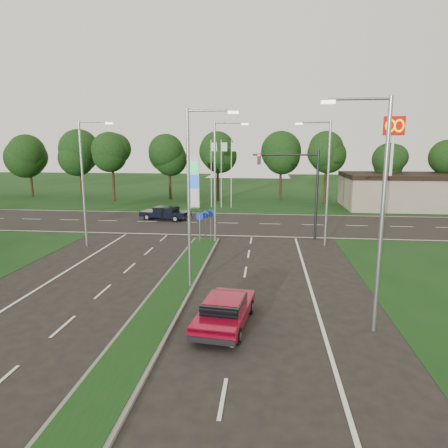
# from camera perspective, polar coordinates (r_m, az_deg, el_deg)

# --- Properties ---
(ground) EXTENTS (160.00, 160.00, 0.00)m
(ground) POSITION_cam_1_polar(r_m,az_deg,el_deg) (15.89, -12.08, -16.26)
(ground) COLOR black
(ground) RESTS_ON ground
(verge_far) EXTENTS (160.00, 50.00, 0.02)m
(verge_far) POSITION_cam_1_polar(r_m,az_deg,el_deg) (68.91, 2.27, 4.96)
(verge_far) COLOR #113311
(verge_far) RESTS_ON ground
(cross_road) EXTENTS (160.00, 12.00, 0.02)m
(cross_road) POSITION_cam_1_polar(r_m,az_deg,el_deg) (38.35, -0.91, 0.14)
(cross_road) COLOR black
(cross_road) RESTS_ON ground
(median_kerb) EXTENTS (2.00, 26.00, 0.12)m
(median_kerb) POSITION_cam_1_polar(r_m,az_deg,el_deg) (19.35, -8.35, -10.82)
(median_kerb) COLOR slate
(median_kerb) RESTS_ON ground
(commercial_building) EXTENTS (16.00, 9.00, 4.00)m
(commercial_building) POSITION_cam_1_polar(r_m,az_deg,el_deg) (52.59, 25.47, 4.23)
(commercial_building) COLOR gray
(commercial_building) RESTS_ON ground
(streetlight_median_near) EXTENTS (2.53, 0.22, 9.00)m
(streetlight_median_near) POSITION_cam_1_polar(r_m,az_deg,el_deg) (19.83, -4.51, 4.78)
(streetlight_median_near) COLOR gray
(streetlight_median_near) RESTS_ON ground
(streetlight_median_far) EXTENTS (2.53, 0.22, 9.00)m
(streetlight_median_far) POSITION_cam_1_polar(r_m,az_deg,el_deg) (29.68, -0.93, 6.86)
(streetlight_median_far) COLOR gray
(streetlight_median_far) RESTS_ON ground
(streetlight_left_far) EXTENTS (2.53, 0.22, 9.00)m
(streetlight_left_far) POSITION_cam_1_polar(r_m,az_deg,el_deg) (30.36, -19.23, 6.35)
(streetlight_left_far) COLOR gray
(streetlight_left_far) RESTS_ON ground
(streetlight_right_far) EXTENTS (2.53, 0.22, 9.00)m
(streetlight_right_far) POSITION_cam_1_polar(r_m,az_deg,el_deg) (29.74, 14.26, 6.53)
(streetlight_right_far) COLOR gray
(streetlight_right_far) RESTS_ON ground
(streetlight_right_near) EXTENTS (2.53, 0.22, 9.00)m
(streetlight_right_near) POSITION_cam_1_polar(r_m,az_deg,el_deg) (16.06, 21.08, 2.62)
(streetlight_right_near) COLOR gray
(streetlight_right_near) RESTS_ON ground
(traffic_signal) EXTENTS (5.10, 0.42, 7.00)m
(traffic_signal) POSITION_cam_1_polar(r_m,az_deg,el_deg) (31.58, 10.81, 6.14)
(traffic_signal) COLOR black
(traffic_signal) RESTS_ON ground
(median_signs) EXTENTS (1.16, 1.76, 2.38)m
(median_signs) POSITION_cam_1_polar(r_m,az_deg,el_deg) (30.63, -2.67, 0.63)
(median_signs) COLOR gray
(median_signs) RESTS_ON ground
(gas_pylon) EXTENTS (5.80, 1.26, 8.00)m
(gas_pylon) POSITION_cam_1_polar(r_m,az_deg,el_deg) (47.35, -4.14, 6.09)
(gas_pylon) COLOR silver
(gas_pylon) RESTS_ON ground
(mcdonalds_sign) EXTENTS (2.20, 0.47, 10.40)m
(mcdonalds_sign) POSITION_cam_1_polar(r_m,az_deg,el_deg) (47.27, 23.02, 11.07)
(mcdonalds_sign) COLOR silver
(mcdonalds_sign) RESTS_ON ground
(treeline_far) EXTENTS (6.00, 6.00, 9.90)m
(treeline_far) POSITION_cam_1_polar(r_m,az_deg,el_deg) (53.50, 1.31, 10.57)
(treeline_far) COLOR black
(treeline_far) RESTS_ON ground
(red_sedan) EXTENTS (2.34, 4.62, 1.22)m
(red_sedan) POSITION_cam_1_polar(r_m,az_deg,el_deg) (16.62, 0.10, -12.25)
(red_sedan) COLOR maroon
(red_sedan) RESTS_ON ground
(navy_sedan) EXTENTS (5.13, 2.96, 1.33)m
(navy_sedan) POSITION_cam_1_polar(r_m,az_deg,el_deg) (40.35, -8.36, 1.60)
(navy_sedan) COLOR black
(navy_sedan) RESTS_ON ground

